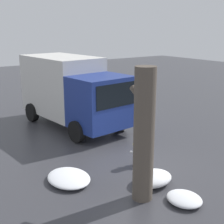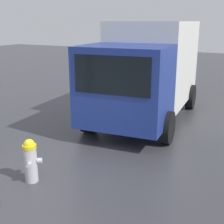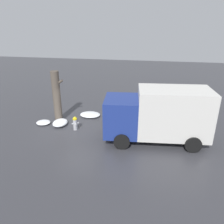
% 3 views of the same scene
% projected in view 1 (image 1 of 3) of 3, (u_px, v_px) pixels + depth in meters
% --- Properties ---
extents(ground_plane, '(60.00, 60.00, 0.00)m').
position_uv_depth(ground_plane, '(137.00, 165.00, 10.56)').
color(ground_plane, '#38383D').
extents(fire_hydrant, '(0.44, 0.39, 0.93)m').
position_uv_depth(fire_hydrant, '(137.00, 152.00, 10.44)').
color(fire_hydrant, '#B7B7BC').
rests_on(fire_hydrant, ground_plane).
extents(tree_trunk, '(0.84, 0.55, 3.61)m').
position_uv_depth(tree_trunk, '(144.00, 135.00, 8.09)').
color(tree_trunk, brown).
rests_on(tree_trunk, ground_plane).
extents(delivery_truck, '(6.16, 3.10, 3.20)m').
position_uv_depth(delivery_truck, '(72.00, 90.00, 14.50)').
color(delivery_truck, navy).
rests_on(delivery_truck, ground_plane).
extents(snow_pile_by_hydrant, '(0.97, 1.25, 0.38)m').
position_uv_depth(snow_pile_by_hydrant, '(152.00, 178.00, 9.27)').
color(snow_pile_by_hydrant, white).
rests_on(snow_pile_by_hydrant, ground_plane).
extents(snow_pile_curbside, '(0.99, 0.89, 0.22)m').
position_uv_depth(snow_pile_curbside, '(184.00, 199.00, 8.31)').
color(snow_pile_curbside, white).
rests_on(snow_pile_curbside, ground_plane).
extents(snow_pile_by_tree, '(1.54, 1.22, 0.23)m').
position_uv_depth(snow_pile_by_tree, '(69.00, 178.00, 9.45)').
color(snow_pile_by_tree, white).
rests_on(snow_pile_by_tree, ground_plane).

